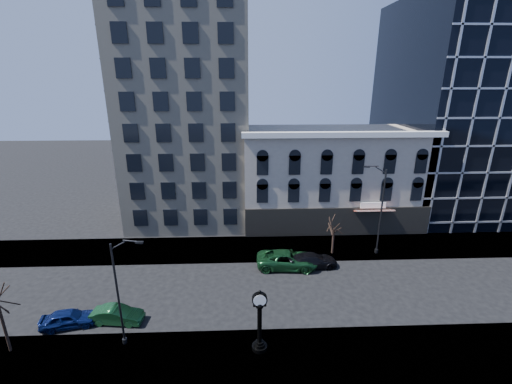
{
  "coord_description": "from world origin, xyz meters",
  "views": [
    {
      "loc": [
        0.83,
        -26.05,
        18.03
      ],
      "look_at": [
        2.0,
        4.0,
        8.0
      ],
      "focal_mm": 24.0,
      "sensor_mm": 36.0,
      "label": 1
    }
  ],
  "objects_px": {
    "street_lamp_near": "(123,266)",
    "car_near_a": "(69,318)",
    "car_near_b": "(117,315)",
    "street_clock": "(260,323)"
  },
  "relations": [
    {
      "from": "street_clock",
      "to": "car_near_b",
      "type": "distance_m",
      "value": 11.48
    },
    {
      "from": "street_clock",
      "to": "car_near_a",
      "type": "relative_size",
      "value": 1.19
    },
    {
      "from": "street_lamp_near",
      "to": "car_near_a",
      "type": "height_order",
      "value": "street_lamp_near"
    },
    {
      "from": "car_near_a",
      "to": "car_near_b",
      "type": "xyz_separation_m",
      "value": [
        3.53,
        0.29,
        -0.03
      ]
    },
    {
      "from": "street_lamp_near",
      "to": "street_clock",
      "type": "bearing_deg",
      "value": -1.43
    },
    {
      "from": "car_near_b",
      "to": "car_near_a",
      "type": "bearing_deg",
      "value": 100.43
    },
    {
      "from": "car_near_a",
      "to": "street_lamp_near",
      "type": "bearing_deg",
      "value": -123.29
    },
    {
      "from": "street_clock",
      "to": "street_lamp_near",
      "type": "height_order",
      "value": "street_lamp_near"
    },
    {
      "from": "street_lamp_near",
      "to": "car_near_a",
      "type": "relative_size",
      "value": 2.08
    },
    {
      "from": "street_lamp_near",
      "to": "car_near_b",
      "type": "height_order",
      "value": "street_lamp_near"
    }
  ]
}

